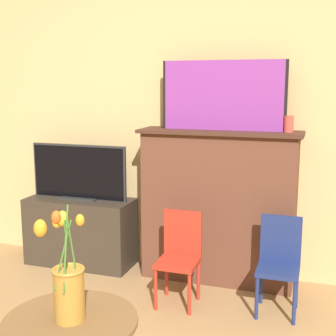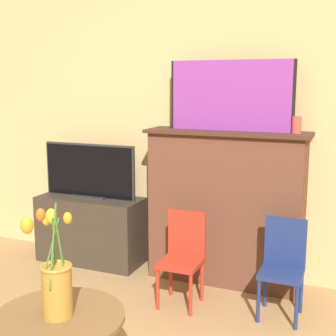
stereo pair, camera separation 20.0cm
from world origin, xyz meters
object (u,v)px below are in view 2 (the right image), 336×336
at_px(painting, 230,96).
at_px(chair_red, 183,253).
at_px(chair_blue, 283,263).
at_px(vase_tulips, 55,281).
at_px(tv_monitor, 89,172).

distance_m(painting, chair_red, 1.15).
relative_size(chair_blue, vase_tulips, 1.20).
bearing_deg(chair_blue, vase_tulips, -120.68).
distance_m(tv_monitor, chair_blue, 1.71).
xyz_separation_m(painting, tv_monitor, (-1.16, -0.05, -0.63)).
bearing_deg(vase_tulips, painting, 79.62).
xyz_separation_m(painting, vase_tulips, (-0.31, -1.69, -0.75)).
bearing_deg(painting, chair_red, -111.22).
height_order(tv_monitor, vase_tulips, same).
height_order(chair_blue, vase_tulips, vase_tulips).
bearing_deg(chair_red, tv_monitor, 157.07).
xyz_separation_m(painting, chair_red, (-0.18, -0.46, -1.04)).
distance_m(tv_monitor, vase_tulips, 1.85).
height_order(painting, vase_tulips, painting).
relative_size(tv_monitor, vase_tulips, 1.56).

